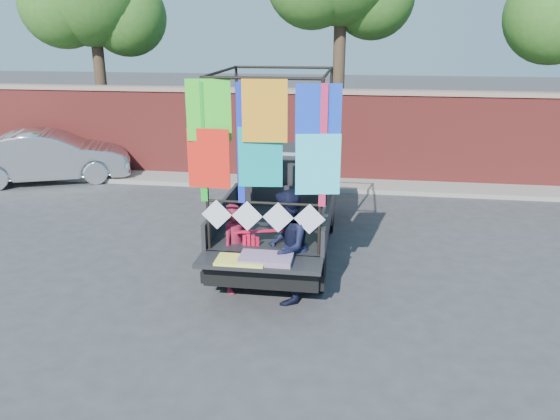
# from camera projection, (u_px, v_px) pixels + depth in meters

# --- Properties ---
(ground) EXTENTS (90.00, 90.00, 0.00)m
(ground) POSITION_uv_depth(u_px,v_px,m) (255.00, 283.00, 9.53)
(ground) COLOR #38383A
(ground) RESTS_ON ground
(brick_wall) EXTENTS (30.00, 0.45, 2.61)m
(brick_wall) POSITION_uv_depth(u_px,v_px,m) (300.00, 134.00, 15.68)
(brick_wall) COLOR maroon
(brick_wall) RESTS_ON ground
(curb) EXTENTS (30.00, 1.20, 0.12)m
(curb) POSITION_uv_depth(u_px,v_px,m) (297.00, 183.00, 15.42)
(curb) COLOR gray
(curb) RESTS_ON ground
(pickup_truck) EXTENTS (2.26, 5.68, 3.58)m
(pickup_truck) POSITION_uv_depth(u_px,v_px,m) (287.00, 199.00, 11.21)
(pickup_truck) COLOR black
(pickup_truck) RESTS_ON ground
(sedan) EXTENTS (4.70, 3.11, 1.46)m
(sedan) POSITION_uv_depth(u_px,v_px,m) (50.00, 156.00, 15.63)
(sedan) COLOR silver
(sedan) RESTS_ON ground
(woman) EXTENTS (0.62, 0.67, 1.53)m
(woman) POSITION_uv_depth(u_px,v_px,m) (236.00, 249.00, 9.02)
(woman) COLOR maroon
(woman) RESTS_ON ground
(man) EXTENTS (0.76, 0.95, 1.86)m
(man) POSITION_uv_depth(u_px,v_px,m) (287.00, 247.00, 8.65)
(man) COLOR black
(man) RESTS_ON ground
(streamer_bundle) EXTENTS (0.84, 0.28, 0.60)m
(streamer_bundle) POSITION_uv_depth(u_px,v_px,m) (255.00, 241.00, 8.80)
(streamer_bundle) COLOR red
(streamer_bundle) RESTS_ON ground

